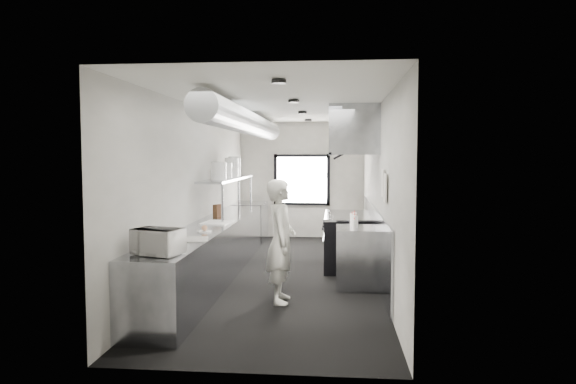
% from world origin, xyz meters
% --- Properties ---
extents(floor, '(3.00, 8.00, 0.01)m').
position_xyz_m(floor, '(0.00, 0.00, 0.00)').
color(floor, black).
rests_on(floor, ground).
extents(ceiling, '(3.00, 8.00, 0.01)m').
position_xyz_m(ceiling, '(0.00, 0.00, 2.80)').
color(ceiling, silver).
rests_on(ceiling, wall_back).
extents(wall_back, '(3.00, 0.02, 2.80)m').
position_xyz_m(wall_back, '(0.00, 4.00, 1.40)').
color(wall_back, beige).
rests_on(wall_back, floor).
extents(wall_front, '(3.00, 0.02, 2.80)m').
position_xyz_m(wall_front, '(0.00, -4.00, 1.40)').
color(wall_front, beige).
rests_on(wall_front, floor).
extents(wall_left, '(0.02, 8.00, 2.80)m').
position_xyz_m(wall_left, '(-1.50, 0.00, 1.40)').
color(wall_left, beige).
rests_on(wall_left, floor).
extents(wall_right, '(0.02, 8.00, 2.80)m').
position_xyz_m(wall_right, '(1.50, 0.00, 1.40)').
color(wall_right, beige).
rests_on(wall_right, floor).
extents(wall_cladding, '(0.03, 5.50, 1.10)m').
position_xyz_m(wall_cladding, '(1.48, 0.30, 0.55)').
color(wall_cladding, gray).
rests_on(wall_cladding, wall_right).
extents(hvac_duct, '(0.40, 6.40, 0.40)m').
position_xyz_m(hvac_duct, '(-0.70, 0.40, 2.55)').
color(hvac_duct, '#969A9E').
rests_on(hvac_duct, ceiling).
extents(service_window, '(1.36, 0.05, 1.25)m').
position_xyz_m(service_window, '(0.00, 3.96, 1.40)').
color(service_window, white).
rests_on(service_window, wall_back).
extents(exhaust_hood, '(0.81, 2.20, 0.88)m').
position_xyz_m(exhaust_hood, '(1.10, 0.70, 2.39)').
color(exhaust_hood, gray).
rests_on(exhaust_hood, ceiling).
extents(prep_counter, '(0.70, 6.00, 0.90)m').
position_xyz_m(prep_counter, '(-1.15, -0.50, 0.45)').
color(prep_counter, gray).
rests_on(prep_counter, floor).
extents(pass_shelf, '(0.45, 3.00, 0.68)m').
position_xyz_m(pass_shelf, '(-1.19, 1.00, 1.54)').
color(pass_shelf, gray).
rests_on(pass_shelf, prep_counter).
extents(range, '(0.88, 1.60, 0.94)m').
position_xyz_m(range, '(1.04, 0.70, 0.47)').
color(range, black).
rests_on(range, floor).
extents(bottle_station, '(0.65, 0.80, 0.90)m').
position_xyz_m(bottle_station, '(1.15, -0.70, 0.45)').
color(bottle_station, gray).
rests_on(bottle_station, floor).
extents(far_work_table, '(0.70, 1.20, 0.90)m').
position_xyz_m(far_work_table, '(-1.15, 3.20, 0.45)').
color(far_work_table, gray).
rests_on(far_work_table, floor).
extents(notice_sheet_a, '(0.02, 0.28, 0.38)m').
position_xyz_m(notice_sheet_a, '(1.47, -1.20, 1.60)').
color(notice_sheet_a, white).
rests_on(notice_sheet_a, wall_right).
extents(notice_sheet_b, '(0.02, 0.28, 0.38)m').
position_xyz_m(notice_sheet_b, '(1.47, -1.55, 1.55)').
color(notice_sheet_b, white).
rests_on(notice_sheet_b, wall_right).
extents(line_cook, '(0.43, 0.63, 1.67)m').
position_xyz_m(line_cook, '(0.08, -1.65, 0.83)').
color(line_cook, silver).
rests_on(line_cook, floor).
extents(microwave, '(0.56, 0.49, 0.29)m').
position_xyz_m(microwave, '(-1.13, -3.07, 1.04)').
color(microwave, white).
rests_on(microwave, prep_counter).
extents(deli_tub_a, '(0.17, 0.17, 0.10)m').
position_xyz_m(deli_tub_a, '(-1.30, -2.38, 0.95)').
color(deli_tub_a, silver).
rests_on(deli_tub_a, prep_counter).
extents(deli_tub_b, '(0.17, 0.17, 0.10)m').
position_xyz_m(deli_tub_b, '(-1.29, -2.43, 0.95)').
color(deli_tub_b, silver).
rests_on(deli_tub_b, prep_counter).
extents(newspaper, '(0.41, 0.47, 0.01)m').
position_xyz_m(newspaper, '(-0.99, -2.05, 0.91)').
color(newspaper, beige).
rests_on(newspaper, prep_counter).
extents(small_plate, '(0.26, 0.26, 0.02)m').
position_xyz_m(small_plate, '(-1.04, -1.37, 0.91)').
color(small_plate, white).
rests_on(small_plate, prep_counter).
extents(pastry, '(0.08, 0.08, 0.08)m').
position_xyz_m(pastry, '(-1.04, -1.37, 0.96)').
color(pastry, tan).
rests_on(pastry, small_plate).
extents(cutting_board, '(0.46, 0.59, 0.02)m').
position_xyz_m(cutting_board, '(-1.09, -0.39, 0.91)').
color(cutting_board, white).
rests_on(cutting_board, prep_counter).
extents(knife_block, '(0.16, 0.22, 0.21)m').
position_xyz_m(knife_block, '(-1.28, 0.53, 1.01)').
color(knife_block, brown).
rests_on(knife_block, prep_counter).
extents(plate_stack_a, '(0.34, 0.34, 0.31)m').
position_xyz_m(plate_stack_a, '(-1.17, 0.13, 1.72)').
color(plate_stack_a, white).
rests_on(plate_stack_a, pass_shelf).
extents(plate_stack_b, '(0.25, 0.25, 0.28)m').
position_xyz_m(plate_stack_b, '(-1.18, 0.76, 1.71)').
color(plate_stack_b, white).
rests_on(plate_stack_b, pass_shelf).
extents(plate_stack_c, '(0.26, 0.26, 0.37)m').
position_xyz_m(plate_stack_c, '(-1.18, 1.28, 1.76)').
color(plate_stack_c, white).
rests_on(plate_stack_c, pass_shelf).
extents(plate_stack_d, '(0.34, 0.34, 0.40)m').
position_xyz_m(plate_stack_d, '(-1.22, 1.74, 1.77)').
color(plate_stack_d, white).
rests_on(plate_stack_d, pass_shelf).
extents(squeeze_bottle_a, '(0.07, 0.07, 0.16)m').
position_xyz_m(squeeze_bottle_a, '(1.08, -1.03, 0.98)').
color(squeeze_bottle_a, white).
rests_on(squeeze_bottle_a, bottle_station).
extents(squeeze_bottle_b, '(0.08, 0.08, 0.20)m').
position_xyz_m(squeeze_bottle_b, '(1.09, -0.82, 1.00)').
color(squeeze_bottle_b, white).
rests_on(squeeze_bottle_b, bottle_station).
extents(squeeze_bottle_c, '(0.08, 0.08, 0.18)m').
position_xyz_m(squeeze_bottle_c, '(1.12, -0.74, 0.99)').
color(squeeze_bottle_c, white).
rests_on(squeeze_bottle_c, bottle_station).
extents(squeeze_bottle_d, '(0.08, 0.08, 0.20)m').
position_xyz_m(squeeze_bottle_d, '(1.07, -0.59, 1.00)').
color(squeeze_bottle_d, white).
rests_on(squeeze_bottle_d, bottle_station).
extents(squeeze_bottle_e, '(0.09, 0.09, 0.20)m').
position_xyz_m(squeeze_bottle_e, '(1.11, -0.45, 1.00)').
color(squeeze_bottle_e, white).
rests_on(squeeze_bottle_e, bottle_station).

